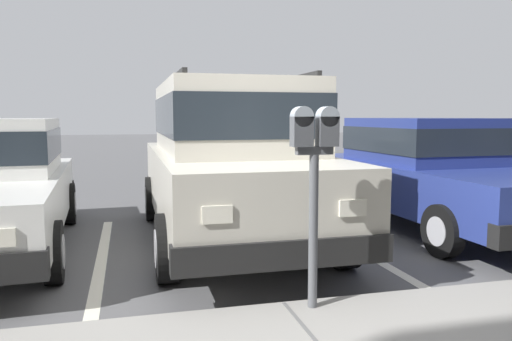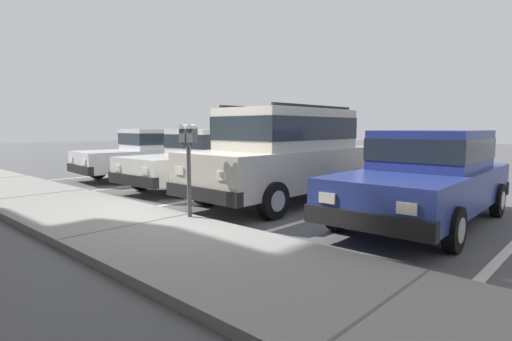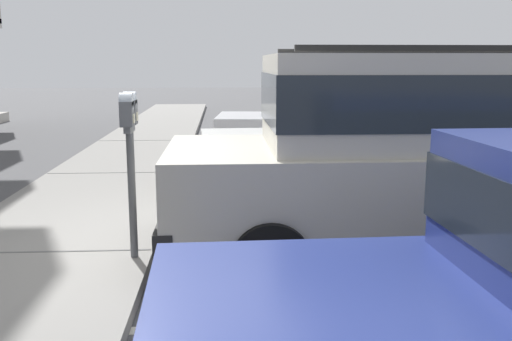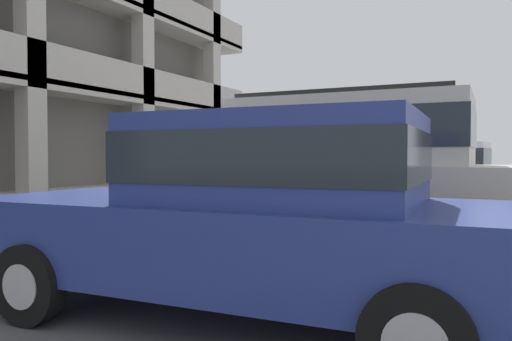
% 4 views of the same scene
% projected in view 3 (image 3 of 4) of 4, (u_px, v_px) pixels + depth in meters
% --- Properties ---
extents(ground_plane, '(80.00, 80.00, 0.10)m').
position_uv_depth(ground_plane, '(175.00, 266.00, 5.54)').
color(ground_plane, '#565659').
extents(sidewalk, '(40.00, 2.20, 0.12)m').
position_uv_depth(sidewalk, '(38.00, 258.00, 5.45)').
color(sidewalk, gray).
rests_on(sidewalk, ground_plane).
extents(parking_stall_lines, '(11.80, 4.80, 0.01)m').
position_uv_depth(parking_stall_lines, '(298.00, 218.00, 7.05)').
color(parking_stall_lines, silver).
rests_on(parking_stall_lines, ground_plane).
extents(silver_suv, '(2.04, 4.79, 2.03)m').
position_uv_depth(silver_suv, '(419.00, 150.00, 5.38)').
color(silver_suv, beige).
rests_on(silver_suv, ground_plane).
extents(dark_hatchback, '(2.01, 4.57, 1.54)m').
position_uv_depth(dark_hatchback, '(363.00, 139.00, 8.24)').
color(dark_hatchback, silver).
rests_on(dark_hatchback, ground_plane).
extents(blue_coupe, '(2.13, 4.62, 1.54)m').
position_uv_depth(blue_coupe, '(337.00, 119.00, 11.05)').
color(blue_coupe, silver).
rests_on(blue_coupe, ground_plane).
extents(parking_meter_near, '(0.35, 0.12, 1.52)m').
position_uv_depth(parking_meter_near, '(130.00, 136.00, 5.10)').
color(parking_meter_near, '#595B60').
rests_on(parking_meter_near, sidewalk).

